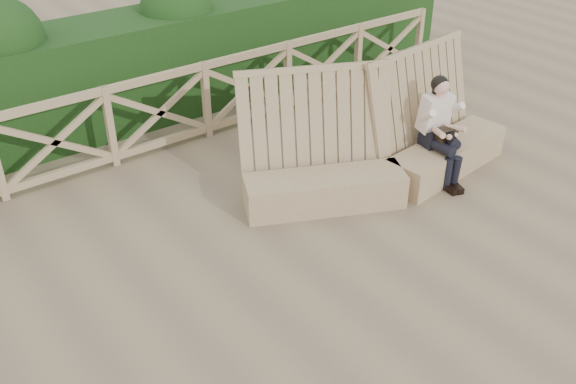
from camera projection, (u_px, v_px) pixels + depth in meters
ground at (326, 278)px, 6.50m from camera, size 60.00×60.00×0.00m
bench at (385, 157)px, 7.87m from camera, size 3.71×1.49×1.55m
woman at (440, 126)px, 7.90m from camera, size 0.43×0.83×1.32m
guardrail at (160, 113)px, 8.58m from camera, size 10.10×0.09×1.10m
hedge at (120, 73)px, 9.29m from camera, size 12.00×1.20×1.50m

